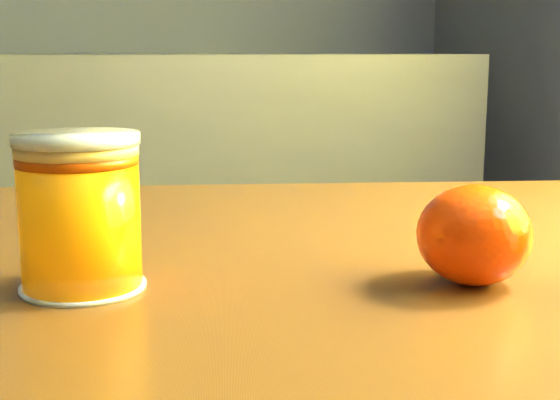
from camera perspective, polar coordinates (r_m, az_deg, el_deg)
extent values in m
cube|color=brown|center=(0.50, 10.69, -8.11)|extent=(1.15, 0.91, 0.04)
cylinder|color=orange|center=(0.47, -14.40, -1.63)|extent=(0.07, 0.07, 0.08)
cylinder|color=#F5C364|center=(0.46, -14.65, 3.58)|extent=(0.07, 0.07, 0.01)
cylinder|color=silver|center=(0.46, -14.68, 4.25)|extent=(0.07, 0.07, 0.00)
ellipsoid|color=#FF3E05|center=(0.48, 14.01, -2.49)|extent=(0.08, 0.08, 0.06)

